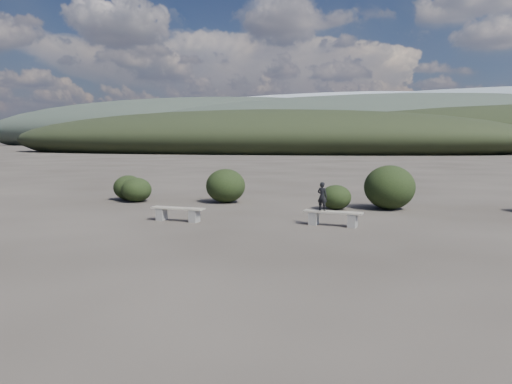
% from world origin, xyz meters
% --- Properties ---
extents(ground, '(1200.00, 1200.00, 0.00)m').
position_xyz_m(ground, '(0.00, 0.00, 0.00)').
color(ground, '#302A25').
rests_on(ground, ground).
extents(bench_left, '(1.72, 0.48, 0.42)m').
position_xyz_m(bench_left, '(-2.58, 4.68, 0.26)').
color(bench_left, slate).
rests_on(bench_left, ground).
extents(bench_right, '(1.75, 0.58, 0.43)m').
position_xyz_m(bench_right, '(2.11, 5.09, 0.26)').
color(bench_right, slate).
rests_on(bench_right, ground).
extents(seated_person, '(0.36, 0.30, 0.84)m').
position_xyz_m(seated_person, '(1.79, 5.14, 0.85)').
color(seated_person, black).
rests_on(seated_person, bench_right).
extents(shrub_a, '(1.20, 1.20, 0.98)m').
position_xyz_m(shrub_a, '(-6.21, 8.72, 0.49)').
color(shrub_a, black).
rests_on(shrub_a, ground).
extents(shrub_b, '(1.57, 1.57, 1.35)m').
position_xyz_m(shrub_b, '(-2.68, 9.48, 0.67)').
color(shrub_b, black).
rests_on(shrub_b, ground).
extents(shrub_c, '(1.11, 1.11, 0.89)m').
position_xyz_m(shrub_c, '(1.80, 8.64, 0.44)').
color(shrub_c, black).
rests_on(shrub_c, ground).
extents(shrub_d, '(1.82, 1.82, 1.59)m').
position_xyz_m(shrub_d, '(3.65, 9.22, 0.79)').
color(shrub_d, black).
rests_on(shrub_d, ground).
extents(shrub_f, '(1.22, 1.22, 1.03)m').
position_xyz_m(shrub_f, '(-6.88, 9.24, 0.52)').
color(shrub_f, black).
rests_on(shrub_f, ground).
extents(mountain_ridges, '(500.00, 400.00, 56.00)m').
position_xyz_m(mountain_ridges, '(-7.48, 339.06, 10.84)').
color(mountain_ridges, black).
rests_on(mountain_ridges, ground).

